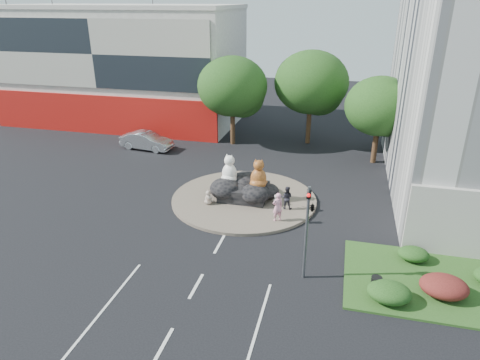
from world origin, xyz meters
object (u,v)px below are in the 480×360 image
object	(u,v)px
parked_car	(147,141)
pedestrian_pink	(278,207)
litter_bin	(376,284)
kitten_white	(276,199)
cat_tabby	(259,173)
kitten_calico	(208,197)
cat_white	(229,169)
pedestrian_dark	(287,198)

from	to	relation	value
parked_car	pedestrian_pink	bearing A→B (deg)	-121.89
pedestrian_pink	litter_bin	bearing A→B (deg)	99.31
kitten_white	litter_bin	size ratio (longest dim) A/B	1.03
kitten_white	litter_bin	distance (m)	9.92
cat_tabby	parked_car	bearing A→B (deg)	143.78
kitten_calico	kitten_white	distance (m)	4.55
kitten_white	pedestrian_pink	distance (m)	2.25
litter_bin	parked_car	bearing A→B (deg)	139.54
cat_white	litter_bin	xyz separation A→B (m)	(9.55, -8.66, -1.65)
cat_white	kitten_calico	bearing A→B (deg)	-96.10
cat_white	kitten_white	distance (m)	3.88
kitten_calico	cat_white	bearing A→B (deg)	106.84
cat_white	litter_bin	distance (m)	13.00
kitten_calico	litter_bin	bearing A→B (deg)	13.00
kitten_white	cat_white	bearing A→B (deg)	146.67
cat_white	kitten_white	bearing A→B (deg)	9.56
cat_tabby	pedestrian_pink	world-z (taller)	cat_tabby
kitten_calico	pedestrian_pink	xyz separation A→B (m)	(4.87, -1.20, 0.43)
pedestrian_pink	parked_car	world-z (taller)	pedestrian_pink
cat_white	pedestrian_dark	bearing A→B (deg)	7.10
cat_white	cat_tabby	size ratio (longest dim) A/B	1.01
kitten_white	parked_car	size ratio (longest dim) A/B	0.16
kitten_calico	litter_bin	world-z (taller)	kitten_calico
kitten_calico	pedestrian_pink	size ratio (longest dim) A/B	0.54
cat_white	pedestrian_pink	world-z (taller)	cat_white
cat_tabby	litter_bin	world-z (taller)	cat_tabby
kitten_calico	parked_car	bearing A→B (deg)	178.90
litter_bin	cat_white	bearing A→B (deg)	137.80
cat_white	kitten_white	size ratio (longest dim) A/B	2.69
cat_tabby	pedestrian_dark	size ratio (longest dim) A/B	1.33
kitten_calico	litter_bin	size ratio (longest dim) A/B	1.31
cat_white	kitten_white	world-z (taller)	cat_white
kitten_white	litter_bin	bearing A→B (deg)	-71.76
pedestrian_dark	kitten_white	bearing A→B (deg)	-25.28
litter_bin	kitten_white	bearing A→B (deg)	127.94
cat_white	pedestrian_dark	xyz separation A→B (m)	(4.19, -1.21, -1.17)
kitten_white	pedestrian_dark	distance (m)	0.91
cat_tabby	litter_bin	xyz separation A→B (m)	(7.43, -8.33, -1.64)
kitten_white	pedestrian_pink	size ratio (longest dim) A/B	0.42
cat_tabby	pedestrian_dark	world-z (taller)	cat_tabby
litter_bin	cat_tabby	bearing A→B (deg)	131.75
cat_white	pedestrian_dark	size ratio (longest dim) A/B	1.35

